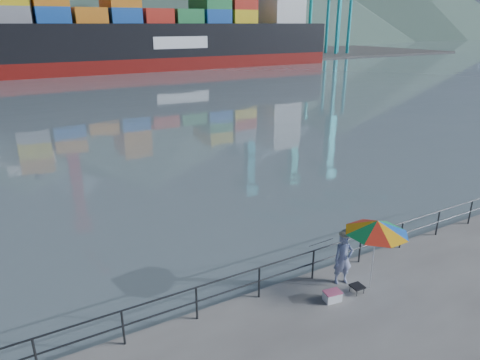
# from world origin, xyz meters

# --- Properties ---
(harbor_water) EXTENTS (500.00, 280.00, 0.00)m
(harbor_water) POSITION_xyz_m (0.00, 130.00, 0.00)
(harbor_water) COLOR slate
(harbor_water) RESTS_ON ground
(far_dock) EXTENTS (200.00, 40.00, 0.40)m
(far_dock) POSITION_xyz_m (10.00, 93.00, 0.00)
(far_dock) COLOR #514F4C
(far_dock) RESTS_ON ground
(guardrail) EXTENTS (22.00, 0.06, 1.03)m
(guardrail) POSITION_xyz_m (0.00, 1.70, 0.52)
(guardrail) COLOR #2D3033
(guardrail) RESTS_ON ground
(container_stacks) EXTENTS (58.00, 5.40, 7.80)m
(container_stacks) POSITION_xyz_m (36.20, 93.55, 2.95)
(container_stacks) COLOR gray
(container_stacks) RESTS_ON ground
(fisherman) EXTENTS (0.70, 0.56, 1.65)m
(fisherman) POSITION_xyz_m (1.65, 1.08, 0.82)
(fisherman) COLOR #314484
(fisherman) RESTS_ON ground
(beach_umbrella) EXTENTS (2.42, 2.42, 2.28)m
(beach_umbrella) POSITION_xyz_m (2.19, 0.41, 2.09)
(beach_umbrella) COLOR white
(beach_umbrella) RESTS_ON ground
(folding_stool) EXTENTS (0.38, 0.38, 0.24)m
(folding_stool) POSITION_xyz_m (1.69, 0.43, 0.13)
(folding_stool) COLOR black
(folding_stool) RESTS_ON ground
(cooler_bag) EXTENTS (0.53, 0.39, 0.28)m
(cooler_bag) POSITION_xyz_m (0.77, 0.49, 0.14)
(cooler_bag) COLOR white
(cooler_bag) RESTS_ON ground
(fishing_rod) EXTENTS (0.43, 1.59, 1.16)m
(fishing_rod) POSITION_xyz_m (1.62, 2.14, 0.00)
(fishing_rod) COLOR black
(fishing_rod) RESTS_ON ground
(container_ship) EXTENTS (63.49, 10.58, 18.10)m
(container_ship) POSITION_xyz_m (24.35, 70.38, 5.80)
(container_ship) COLOR maroon
(container_ship) RESTS_ON ground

